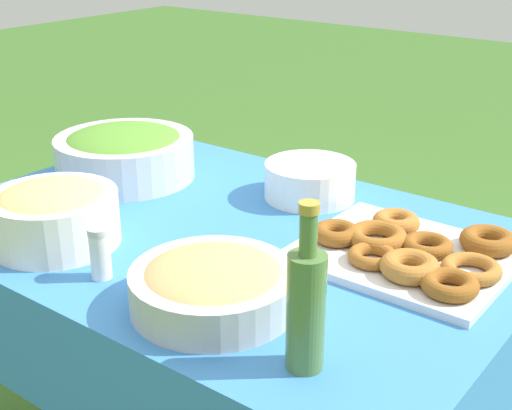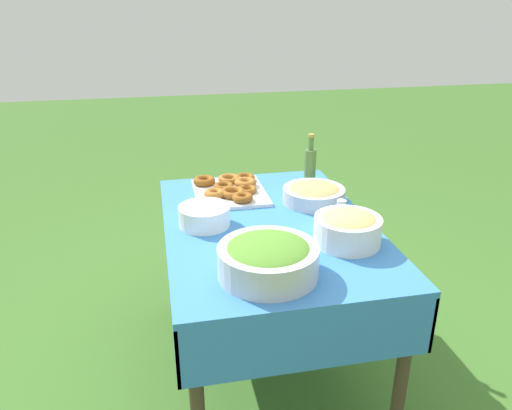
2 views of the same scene
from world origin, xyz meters
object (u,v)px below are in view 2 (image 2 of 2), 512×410
(salad_bowl, at_px, (268,258))
(donut_platter, at_px, (230,189))
(plate_stack, at_px, (204,216))
(olive_oil_bottle, at_px, (310,166))
(bread_bowl, at_px, (314,193))
(pasta_bowl, at_px, (348,227))

(salad_bowl, bearing_deg, donut_platter, -179.46)
(salad_bowl, relative_size, plate_stack, 1.62)
(olive_oil_bottle, bearing_deg, salad_bowl, -26.30)
(plate_stack, distance_m, bread_bowl, 0.54)
(donut_platter, height_order, plate_stack, plate_stack)
(pasta_bowl, xyz_separation_m, olive_oil_bottle, (-0.63, 0.05, 0.04))
(salad_bowl, bearing_deg, bread_bowl, 149.19)
(plate_stack, bearing_deg, salad_bowl, 20.71)
(donut_platter, bearing_deg, bread_bowl, 61.81)
(plate_stack, bearing_deg, pasta_bowl, 62.30)
(salad_bowl, distance_m, plate_stack, 0.47)
(bread_bowl, bearing_deg, pasta_bowl, -0.00)
(pasta_bowl, bearing_deg, bread_bowl, 180.00)
(donut_platter, xyz_separation_m, plate_stack, (0.34, -0.16, 0.02))
(donut_platter, distance_m, plate_stack, 0.37)
(pasta_bowl, height_order, plate_stack, pasta_bowl)
(donut_platter, distance_m, bread_bowl, 0.41)
(pasta_bowl, bearing_deg, donut_platter, -149.55)
(salad_bowl, xyz_separation_m, bread_bowl, (-0.59, 0.35, -0.02))
(olive_oil_bottle, height_order, bread_bowl, olive_oil_bottle)
(bread_bowl, bearing_deg, donut_platter, -118.19)
(donut_platter, xyz_separation_m, bread_bowl, (0.19, 0.36, 0.02))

